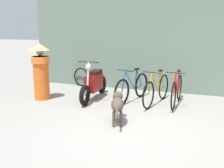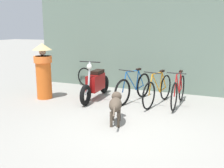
{
  "view_description": "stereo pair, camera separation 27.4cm",
  "coord_description": "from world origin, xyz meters",
  "px_view_note": "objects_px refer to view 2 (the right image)",
  "views": [
    {
      "loc": [
        1.23,
        -4.58,
        1.99
      ],
      "look_at": [
        -0.85,
        1.18,
        0.65
      ],
      "focal_mm": 42.0,
      "sensor_mm": 36.0,
      "label": 1
    },
    {
      "loc": [
        1.49,
        -4.48,
        1.99
      ],
      "look_at": [
        -0.85,
        1.18,
        0.65
      ],
      "focal_mm": 42.0,
      "sensor_mm": 36.0,
      "label": 2
    }
  ],
  "objects_px": {
    "bicycle_1": "(158,90)",
    "spare_tire_left": "(85,77)",
    "motorcycle": "(96,84)",
    "stray_dog": "(116,104)",
    "person_in_robes": "(43,69)",
    "bicycle_2": "(178,91)",
    "bicycle_0": "(134,88)"
  },
  "relations": [
    {
      "from": "motorcycle",
      "to": "stray_dog",
      "type": "height_order",
      "value": "motorcycle"
    },
    {
      "from": "motorcycle",
      "to": "person_in_robes",
      "type": "relative_size",
      "value": 1.23
    },
    {
      "from": "spare_tire_left",
      "to": "person_in_robes",
      "type": "bearing_deg",
      "value": -99.48
    },
    {
      "from": "bicycle_1",
      "to": "stray_dog",
      "type": "bearing_deg",
      "value": -6.23
    },
    {
      "from": "bicycle_2",
      "to": "stray_dog",
      "type": "distance_m",
      "value": 2.06
    },
    {
      "from": "bicycle_0",
      "to": "spare_tire_left",
      "type": "distance_m",
      "value": 2.43
    },
    {
      "from": "person_in_robes",
      "to": "bicycle_1",
      "type": "bearing_deg",
      "value": 158.57
    },
    {
      "from": "stray_dog",
      "to": "person_in_robes",
      "type": "bearing_deg",
      "value": 50.39
    },
    {
      "from": "bicycle_0",
      "to": "stray_dog",
      "type": "height_order",
      "value": "bicycle_0"
    },
    {
      "from": "bicycle_0",
      "to": "bicycle_1",
      "type": "distance_m",
      "value": 0.67
    },
    {
      "from": "stray_dog",
      "to": "bicycle_1",
      "type": "bearing_deg",
      "value": -34.8
    },
    {
      "from": "bicycle_1",
      "to": "spare_tire_left",
      "type": "height_order",
      "value": "bicycle_1"
    },
    {
      "from": "bicycle_2",
      "to": "stray_dog",
      "type": "height_order",
      "value": "bicycle_2"
    },
    {
      "from": "bicycle_1",
      "to": "bicycle_2",
      "type": "distance_m",
      "value": 0.52
    },
    {
      "from": "bicycle_1",
      "to": "stray_dog",
      "type": "relative_size",
      "value": 1.67
    },
    {
      "from": "bicycle_1",
      "to": "spare_tire_left",
      "type": "relative_size",
      "value": 2.76
    },
    {
      "from": "bicycle_2",
      "to": "motorcycle",
      "type": "height_order",
      "value": "motorcycle"
    },
    {
      "from": "motorcycle",
      "to": "person_in_robes",
      "type": "bearing_deg",
      "value": -73.27
    },
    {
      "from": "bicycle_0",
      "to": "motorcycle",
      "type": "bearing_deg",
      "value": -66.64
    },
    {
      "from": "bicycle_2",
      "to": "motorcycle",
      "type": "relative_size",
      "value": 0.9
    },
    {
      "from": "person_in_robes",
      "to": "motorcycle",
      "type": "bearing_deg",
      "value": 166.64
    },
    {
      "from": "bicycle_1",
      "to": "stray_dog",
      "type": "distance_m",
      "value": 1.76
    },
    {
      "from": "motorcycle",
      "to": "spare_tire_left",
      "type": "height_order",
      "value": "motorcycle"
    },
    {
      "from": "stray_dog",
      "to": "bicycle_0",
      "type": "bearing_deg",
      "value": -12.68
    },
    {
      "from": "bicycle_2",
      "to": "person_in_robes",
      "type": "distance_m",
      "value": 3.71
    },
    {
      "from": "bicycle_1",
      "to": "motorcycle",
      "type": "relative_size",
      "value": 0.92
    },
    {
      "from": "spare_tire_left",
      "to": "bicycle_2",
      "type": "bearing_deg",
      "value": -18.29
    },
    {
      "from": "bicycle_0",
      "to": "bicycle_1",
      "type": "bearing_deg",
      "value": 103.02
    },
    {
      "from": "bicycle_1",
      "to": "person_in_robes",
      "type": "relative_size",
      "value": 1.13
    },
    {
      "from": "motorcycle",
      "to": "stray_dog",
      "type": "distance_m",
      "value": 1.95
    },
    {
      "from": "bicycle_1",
      "to": "motorcycle",
      "type": "height_order",
      "value": "motorcycle"
    },
    {
      "from": "bicycle_0",
      "to": "person_in_robes",
      "type": "bearing_deg",
      "value": -60.36
    }
  ]
}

